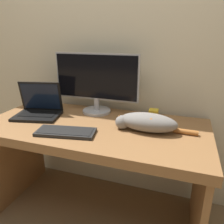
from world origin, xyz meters
TOP-DOWN VIEW (x-y plane):
  - wall_back at (0.00, 0.78)m, footprint 6.40×0.06m
  - desk at (0.00, 0.36)m, footprint 1.53×0.72m
  - monitor at (-0.08, 0.60)m, footprint 0.66×0.22m
  - laptop at (-0.46, 0.39)m, footprint 0.36×0.30m
  - external_keyboard at (-0.11, 0.17)m, footprint 0.38×0.21m
  - cat at (0.36, 0.37)m, footprint 0.51×0.17m
  - small_toy at (0.37, 0.62)m, footprint 0.07×0.07m

SIDE VIEW (x-z plane):
  - desk at x=0.00m, z-range 0.22..0.97m
  - external_keyboard at x=-0.11m, z-range 0.75..0.77m
  - small_toy at x=0.37m, z-range 0.75..0.82m
  - laptop at x=-0.46m, z-range 0.68..0.92m
  - cat at x=0.36m, z-range 0.75..0.87m
  - monitor at x=-0.08m, z-range 0.77..1.22m
  - wall_back at x=0.00m, z-range 0.00..2.60m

